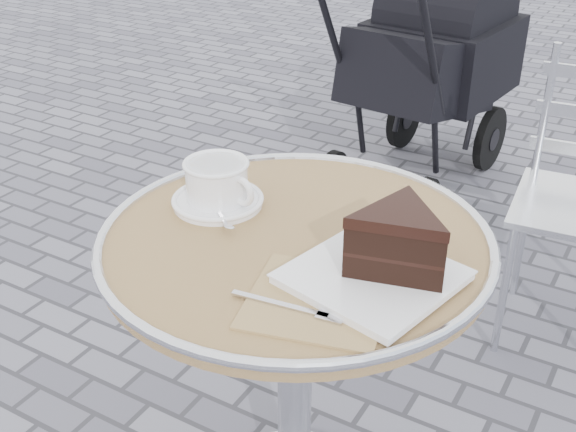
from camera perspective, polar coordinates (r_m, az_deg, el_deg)
The scene contains 4 objects.
cafe_table at distance 1.39m, azimuth 0.56°, elevation -7.47°, with size 0.72×0.72×0.74m.
cappuccino_set at distance 1.39m, azimuth -5.57°, elevation 2.35°, with size 0.18×0.18×0.09m.
cake_plate_set at distance 1.16m, azimuth 8.10°, elevation -2.66°, with size 0.34×0.36×0.13m.
baby_stroller at distance 3.10m, azimuth 11.04°, elevation 11.22°, with size 0.57×1.06×1.06m.
Camera 1 is at (0.55, -0.97, 1.39)m, focal length 45.00 mm.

